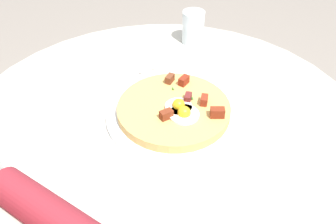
% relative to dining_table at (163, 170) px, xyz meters
% --- Properties ---
extents(dining_table, '(0.99, 0.99, 0.75)m').
position_rel_dining_table_xyz_m(dining_table, '(0.00, 0.00, 0.00)').
color(dining_table, beige).
rests_on(dining_table, ground_plane).
extents(pizza_plate, '(0.32, 0.32, 0.01)m').
position_rel_dining_table_xyz_m(pizza_plate, '(0.00, -0.03, 0.18)').
color(pizza_plate, white).
rests_on(pizza_plate, dining_table).
extents(breakfast_pizza, '(0.27, 0.27, 0.05)m').
position_rel_dining_table_xyz_m(breakfast_pizza, '(-0.00, -0.03, 0.20)').
color(breakfast_pizza, tan).
rests_on(breakfast_pizza, pizza_plate).
extents(bread_plate, '(0.17, 0.17, 0.01)m').
position_rel_dining_table_xyz_m(bread_plate, '(0.14, 0.23, 0.18)').
color(bread_plate, white).
rests_on(bread_plate, dining_table).
extents(napkin, '(0.17, 0.14, 0.00)m').
position_rel_dining_table_xyz_m(napkin, '(0.29, -0.06, 0.18)').
color(napkin, white).
rests_on(napkin, dining_table).
extents(fork, '(0.18, 0.01, 0.00)m').
position_rel_dining_table_xyz_m(fork, '(0.29, -0.08, 0.18)').
color(fork, silver).
rests_on(fork, napkin).
extents(knife, '(0.18, 0.01, 0.00)m').
position_rel_dining_table_xyz_m(knife, '(0.29, -0.04, 0.18)').
color(knife, silver).
rests_on(knife, napkin).
extents(water_glass, '(0.07, 0.07, 0.10)m').
position_rel_dining_table_xyz_m(water_glass, '(0.28, -0.26, 0.23)').
color(water_glass, silver).
rests_on(water_glass, dining_table).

